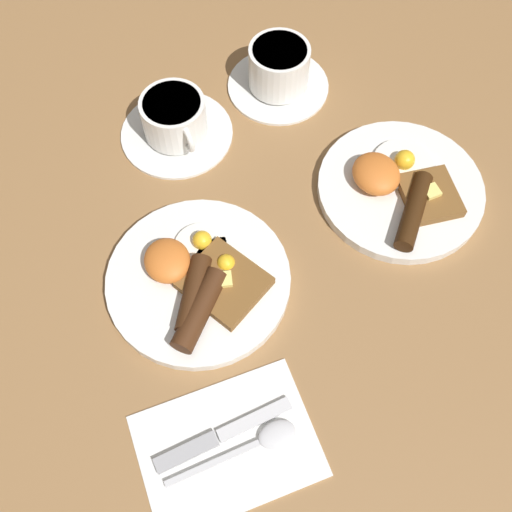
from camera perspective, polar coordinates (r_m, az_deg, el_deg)
The scene contains 8 objects.
ground_plane at distance 0.76m, azimuth -5.44°, elevation -2.54°, with size 3.00×3.00×0.00m, color olive.
breakfast_plate_near at distance 0.75m, azimuth -5.42°, elevation -2.23°, with size 0.23×0.23×0.04m.
breakfast_plate_far at distance 0.84m, azimuth 13.59°, elevation 6.36°, with size 0.23×0.23×0.05m.
teacup_near at distance 0.87m, azimuth -7.72°, elevation 12.56°, with size 0.16×0.16×0.07m.
teacup_far at distance 0.93m, azimuth 2.19°, elevation 17.22°, with size 0.15×0.15×0.07m.
napkin at distance 0.69m, azimuth -2.75°, elevation -17.59°, with size 0.14×0.19×0.01m, color white.
knife at distance 0.69m, azimuth -3.89°, elevation -16.93°, with size 0.03×0.16×0.01m.
spoon at distance 0.69m, azimuth 0.62°, elevation -17.21°, with size 0.03×0.15×0.01m.
Camera 1 is at (0.33, -0.06, 0.69)m, focal length 42.00 mm.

